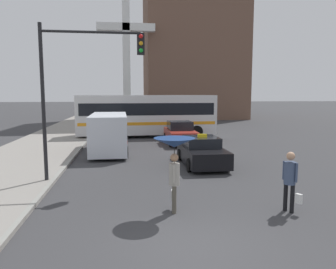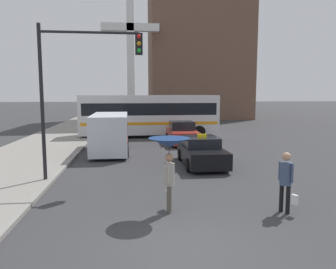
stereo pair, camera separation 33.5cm
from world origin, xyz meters
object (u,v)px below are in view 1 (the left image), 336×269
Objects in this scene: traffic_light at (83,74)px; pedestrian_man at (290,177)px; city_bus at (147,114)px; taxi at (202,152)px; pedestrian_with_umbrella at (174,151)px; ambulance_van at (109,132)px; sedan_red at (180,133)px; monument_cross at (126,48)px.

pedestrian_man is at bearing -33.51° from traffic_light.
traffic_light is at bearing -15.77° from city_bus.
taxi is 0.69× the size of traffic_light.
taxi is 6.68m from pedestrian_man.
traffic_light is (-2.94, 3.73, 2.37)m from pedestrian_with_umbrella.
taxi is 11.32m from city_bus.
ambulance_van is at bearing 24.06° from pedestrian_with_umbrella.
pedestrian_with_umbrella is at bearing -51.82° from traffic_light.
traffic_light reaches higher than city_bus.
pedestrian_man is at bearing 7.40° from city_bus.
sedan_red is at bearing 154.84° from pedestrian_man.
monument_cross reaches higher than traffic_light.
pedestrian_man is at bearing -82.15° from monument_cross.
city_bus reaches higher than ambulance_van.
traffic_light reaches higher than pedestrian_man.
city_bus reaches higher than sedan_red.
taxi is at bearing 25.17° from traffic_light.
traffic_light reaches higher than ambulance_van.
taxi is 0.26× the size of monument_cross.
monument_cross reaches higher than city_bus.
city_bus is at bearing 160.52° from pedestrian_man.
traffic_light is at bearing 60.77° from sedan_red.
city_bus is 5.08× the size of pedestrian_with_umbrella.
pedestrian_man is (5.66, -10.50, -0.22)m from ambulance_van.
sedan_red is 20.99m from monument_cross.
taxi is at bearing 7.72° from city_bus.
city_bus is 17.26m from pedestrian_with_umbrella.
pedestrian_with_umbrella is at bearing -3.30° from city_bus.
ambulance_van is 3.08× the size of pedestrian_man.
pedestrian_with_umbrella reaches higher than sedan_red.
ambulance_van is 23.43m from monument_cross.
pedestrian_man is (3.32, -0.41, -0.77)m from pedestrian_with_umbrella.
pedestrian_man is at bearing -86.01° from pedestrian_with_umbrella.
taxi is at bearing 89.10° from sedan_red.
sedan_red is 11.42m from traffic_light.
pedestrian_with_umbrella is 0.36× the size of traffic_light.
pedestrian_with_umbrella is (-0.32, -17.26, -0.05)m from city_bus.
monument_cross is (-1.49, 14.89, 7.21)m from city_bus.
city_bus is at bearing 76.46° from traffic_light.
city_bus is 6.24× the size of pedestrian_man.
sedan_red is 5.69m from ambulance_van.
traffic_light is at bearing 83.80° from ambulance_van.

